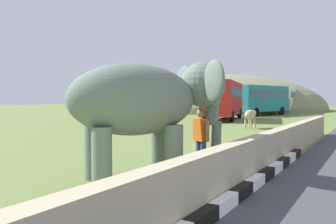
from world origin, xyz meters
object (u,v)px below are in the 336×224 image
object	(u,v)px
elephant	(148,101)
bus_red	(224,97)
bus_teal	(261,98)
bus_white	(285,98)
cow_near	(250,115)
person_handler	(201,137)

from	to	relation	value
elephant	bus_red	bearing A→B (deg)	17.27
bus_teal	bus_white	xyz separation A→B (m)	(9.46, -0.82, 0.00)
bus_red	bus_teal	size ratio (longest dim) A/B	1.08
elephant	bus_white	world-z (taller)	bus_white
bus_red	bus_white	distance (m)	20.10
elephant	cow_near	distance (m)	15.64
person_handler	cow_near	size ratio (longest dim) A/B	0.88
bus_red	elephant	bearing A→B (deg)	-162.73
person_handler	bus_red	xyz separation A→B (m)	(22.26, 8.12, 1.16)
bus_red	bus_teal	xyz separation A→B (m)	(10.60, -0.48, -0.00)
person_handler	bus_red	world-z (taller)	bus_red
bus_red	cow_near	size ratio (longest dim) A/B	5.32
elephant	bus_red	distance (m)	24.70
bus_teal	bus_white	size ratio (longest dim) A/B	0.98
bus_red	bus_teal	distance (m)	10.61
bus_red	cow_near	bearing A→B (deg)	-148.14
elephant	bus_teal	size ratio (longest dim) A/B	0.42
person_handler	cow_near	world-z (taller)	person_handler
bus_teal	cow_near	world-z (taller)	bus_teal
bus_teal	cow_near	size ratio (longest dim) A/B	4.92
person_handler	bus_teal	world-z (taller)	bus_teal
bus_red	person_handler	bearing A→B (deg)	-159.96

